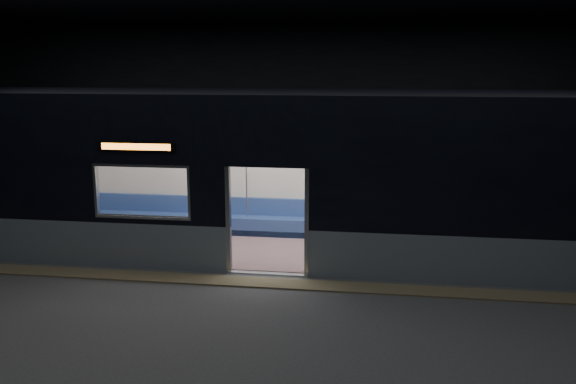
# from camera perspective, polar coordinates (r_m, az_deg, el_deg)

# --- Properties ---
(station_floor) EXTENTS (24.00, 14.00, 0.01)m
(station_floor) POSITION_cam_1_polar(r_m,az_deg,el_deg) (10.64, -2.93, -9.60)
(station_floor) COLOR #47494C
(station_floor) RESTS_ON ground
(station_envelope) EXTENTS (24.00, 14.00, 5.00)m
(station_envelope) POSITION_cam_1_polar(r_m,az_deg,el_deg) (9.91, -3.16, 10.56)
(station_envelope) COLOR black
(station_envelope) RESTS_ON station_floor
(tactile_strip) EXTENTS (22.80, 0.50, 0.03)m
(tactile_strip) POSITION_cam_1_polar(r_m,az_deg,el_deg) (11.14, -2.38, -8.48)
(tactile_strip) COLOR #8C7F59
(tactile_strip) RESTS_ON station_floor
(metro_car) EXTENTS (18.00, 3.04, 3.35)m
(metro_car) POSITION_cam_1_polar(r_m,az_deg,el_deg) (12.57, -0.77, 2.53)
(metro_car) COLOR gray
(metro_car) RESTS_ON station_floor
(passenger) EXTENTS (0.42, 0.72, 1.42)m
(passenger) POSITION_cam_1_polar(r_m,az_deg,el_deg) (13.61, 6.91, -1.25)
(passenger) COLOR black
(passenger) RESTS_ON metro_car
(handbag) EXTENTS (0.38, 0.36, 0.16)m
(handbag) POSITION_cam_1_polar(r_m,az_deg,el_deg) (13.41, 6.70, -1.98)
(handbag) COLOR black
(handbag) RESTS_ON passenger
(transit_map) EXTENTS (1.00, 0.03, 0.65)m
(transit_map) POSITION_cam_1_polar(r_m,az_deg,el_deg) (14.10, 20.64, 1.27)
(transit_map) COLOR white
(transit_map) RESTS_ON metro_car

